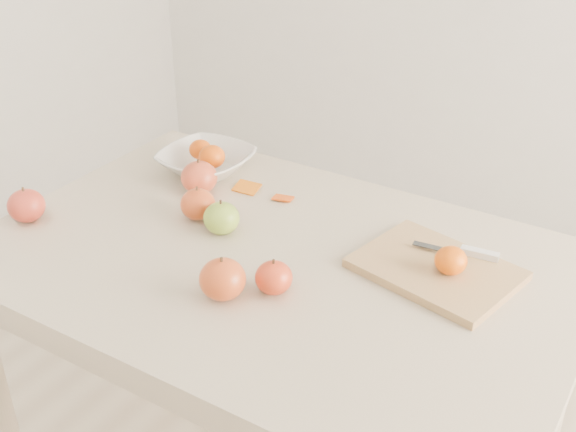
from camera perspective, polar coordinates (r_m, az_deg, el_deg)
The scene contains 15 objects.
table at distance 1.52m, azimuth -1.00°, elevation -6.35°, with size 1.20×0.80×0.75m.
cutting_board at distance 1.43m, azimuth 11.61°, elevation -4.15°, with size 0.29×0.22×0.02m, color tan.
board_tangerine at distance 1.40m, azimuth 12.75°, elevation -3.45°, with size 0.06×0.06×0.05m, color orange.
fruit_bowl at distance 1.80m, azimuth -6.46°, elevation 4.28°, with size 0.22×0.22×0.05m, color white.
bowl_tangerine_near at distance 1.81m, azimuth -6.94°, elevation 5.25°, with size 0.06×0.06×0.05m, color #D03E07.
bowl_tangerine_far at distance 1.76m, azimuth -6.03°, elevation 4.70°, with size 0.06×0.06×0.06m, color #E15407.
orange_peel_a at distance 1.72m, azimuth -3.27°, elevation 2.13°, with size 0.06×0.04×0.00m, color orange.
orange_peel_b at distance 1.67m, azimuth -0.40°, elevation 1.36°, with size 0.04×0.04×0.00m, color #D94D0F.
paring_knife at distance 1.47m, azimuth 14.36°, elevation -2.82°, with size 0.17×0.05×0.01m.
apple_green at distance 1.53m, azimuth -5.28°, elevation -0.17°, with size 0.08×0.08×0.07m, color #6AA221.
apple_red_b at distance 1.59m, azimuth -7.14°, elevation 0.93°, with size 0.08×0.08×0.07m, color #A01308.
apple_red_c at distance 1.33m, azimuth -5.19°, elevation -5.00°, with size 0.09×0.09×0.08m, color maroon.
apple_red_a at distance 1.70m, azimuth -7.03°, elevation 3.04°, with size 0.09×0.09×0.08m, color #A40E1C.
apple_red_d at distance 1.67m, azimuth -19.98°, elevation 0.78°, with size 0.08×0.08×0.07m, color maroon.
apple_red_e at distance 1.34m, azimuth -1.13°, elevation -4.89°, with size 0.07×0.07×0.06m, color #9C120A.
Camera 1 is at (0.67, -1.03, 1.54)m, focal length 45.00 mm.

